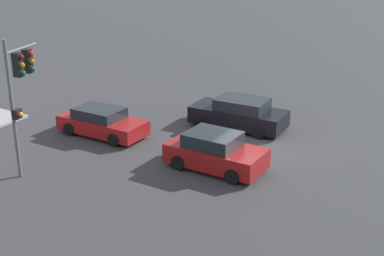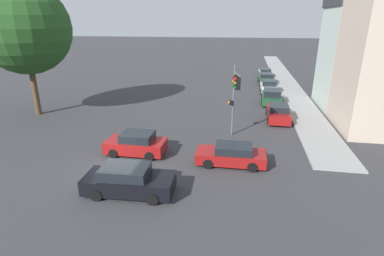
{
  "view_description": "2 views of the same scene",
  "coord_description": "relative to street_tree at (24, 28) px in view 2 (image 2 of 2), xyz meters",
  "views": [
    {
      "loc": [
        -9.03,
        19.46,
        8.96
      ],
      "look_at": [
        0.52,
        3.85,
        2.12
      ],
      "focal_mm": 50.0,
      "sensor_mm": 36.0,
      "label": 1
    },
    {
      "loc": [
        7.08,
        -14.75,
        8.29
      ],
      "look_at": [
        3.54,
        5.23,
        1.0
      ],
      "focal_mm": 28.0,
      "sensor_mm": 36.0,
      "label": 2
    }
  ],
  "objects": [
    {
      "name": "parked_car_3",
      "position": [
        21.85,
        18.53,
        -6.98
      ],
      "size": [
        2.14,
        4.02,
        1.46
      ],
      "rotation": [
        0.0,
        0.0,
        1.61
      ],
      "color": "#194728",
      "rests_on": "ground_plane"
    },
    {
      "name": "parked_car_1",
      "position": [
        21.84,
        7.87,
        -6.97
      ],
      "size": [
        2.18,
        4.58,
        1.5
      ],
      "rotation": [
        0.0,
        0.0,
        1.53
      ],
      "color": "#194728",
      "rests_on": "ground_plane"
    },
    {
      "name": "crossing_car_2",
      "position": [
        13.46,
        -11.56,
        -6.98
      ],
      "size": [
        4.6,
        2.18,
        1.47
      ],
      "rotation": [
        0.0,
        0.0,
        0.05
      ],
      "color": "black",
      "rests_on": "ground_plane"
    },
    {
      "name": "traffic_signal",
      "position": [
        18.3,
        -2.91,
        -4.0
      ],
      "size": [
        0.9,
        1.99,
        5.31
      ],
      "rotation": [
        0.0,
        0.0,
        3.39
      ],
      "color": "#515456",
      "rests_on": "ground_plane"
    },
    {
      "name": "parked_car_4",
      "position": [
        22.01,
        24.06,
        -7.05
      ],
      "size": [
        2.01,
        4.32,
        1.29
      ],
      "rotation": [
        0.0,
        0.0,
        1.6
      ],
      "color": "#B7B7BC",
      "rests_on": "ground_plane"
    },
    {
      "name": "crossing_car_1",
      "position": [
        18.41,
        -7.4,
        -7.07
      ],
      "size": [
        4.19,
        1.85,
        1.28
      ],
      "rotation": [
        0.0,
        0.0,
        3.15
      ],
      "color": "maroon",
      "rests_on": "ground_plane"
    },
    {
      "name": "parked_car_0",
      "position": [
        22.01,
        2.07,
        -7.0
      ],
      "size": [
        1.96,
        4.43,
        1.44
      ],
      "rotation": [
        0.0,
        0.0,
        1.56
      ],
      "color": "maroon",
      "rests_on": "ground_plane"
    },
    {
      "name": "parked_car_2",
      "position": [
        21.84,
        12.98,
        -6.96
      ],
      "size": [
        1.99,
        3.93,
        1.53
      ],
      "rotation": [
        0.0,
        0.0,
        1.59
      ],
      "color": "silver",
      "rests_on": "ground_plane"
    },
    {
      "name": "ground_plane",
      "position": [
        11.86,
        -9.35,
        -7.68
      ],
      "size": [
        300.0,
        300.0,
        0.0
      ],
      "primitive_type": "plane",
      "color": "#333335"
    },
    {
      "name": "street_tree",
      "position": [
        0.0,
        0.0,
        0.0
      ],
      "size": [
        7.85,
        7.85,
        11.62
      ],
      "color": "#4C3823",
      "rests_on": "ground_plane"
    },
    {
      "name": "sidewalk_strip",
      "position": [
        24.73,
        22.68,
        -7.62
      ],
      "size": [
        3.02,
        60.0,
        0.12
      ],
      "color": "gray",
      "rests_on": "ground_plane"
    },
    {
      "name": "rowhouse_backdrop",
      "position": [
        30.01,
        3.93,
        -1.92
      ],
      "size": [
        7.57,
        13.65,
        12.12
      ],
      "color": "#BCA893",
      "rests_on": "ground_plane"
    },
    {
      "name": "crossing_car_0",
      "position": [
        12.18,
        -6.92,
        -6.99
      ],
      "size": [
        3.88,
        1.98,
        1.47
      ],
      "rotation": [
        0.0,
        0.0,
        3.14
      ],
      "color": "maroon",
      "rests_on": "ground_plane"
    }
  ]
}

